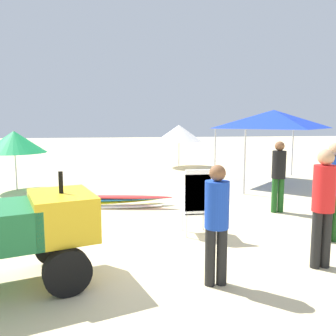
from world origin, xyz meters
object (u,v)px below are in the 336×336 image
Objects in this scene: beach_umbrella_left at (14,142)px; lifeguard_near_right at (323,200)px; lifeguard_near_center at (217,217)px; cooler_box at (62,224)px; popup_canopy at (273,119)px; stacked_plastic_chairs at (196,197)px; lifeguard_near_left at (333,185)px; surfboard_pile at (119,201)px; beach_umbrella_mid at (179,133)px; lifeguard_far_right at (279,172)px.

lifeguard_near_right is at bearing -48.31° from beach_umbrella_left.
lifeguard_near_center is at bearing -169.42° from lifeguard_near_right.
popup_canopy is at bearing 35.34° from cooler_box.
lifeguard_near_left is at bearing -16.52° from stacked_plastic_chairs.
beach_umbrella_mid reaches higher than surfboard_pile.
lifeguard_near_left is 1.33m from lifeguard_near_right.
stacked_plastic_chairs is 2.06m from lifeguard_near_center.
beach_umbrella_left is 5.24m from cooler_box.
surfboard_pile is (-1.45, 2.43, -0.58)m from stacked_plastic_chairs.
popup_canopy reaches higher than beach_umbrella_left.
surfboard_pile is at bearing -153.44° from popup_canopy.
lifeguard_near_center is 3.57m from cooler_box.
lifeguard_near_left is at bearing -40.03° from beach_umbrella_left.
stacked_plastic_chairs is 6.97m from beach_umbrella_left.
stacked_plastic_chairs is at bearing -59.23° from surfboard_pile.
beach_umbrella_left is 7.75m from beach_umbrella_mid.
lifeguard_near_center is at bearing -74.41° from surfboard_pile.
beach_umbrella_left is at bearing 121.59° from lifeguard_near_center.
popup_canopy is at bearing 26.56° from surfboard_pile.
beach_umbrella_mid is at bearing 81.80° from stacked_plastic_chairs.
popup_canopy reaches higher than lifeguard_far_right.
surfboard_pile is 4.41m from beach_umbrella_left.
stacked_plastic_chairs is 0.67× the size of beach_umbrella_left.
popup_canopy reaches higher than stacked_plastic_chairs.
surfboard_pile is at bearing -110.92° from beach_umbrella_mid.
lifeguard_far_right is 8.65m from beach_umbrella_mid.
surfboard_pile is 2.19m from cooler_box.
lifeguard_near_right is at bearing -54.63° from surfboard_pile.
lifeguard_far_right reaches higher than lifeguard_near_center.
surfboard_pile is 5.28× the size of cooler_box.
surfboard_pile is at bearing 140.48° from lifeguard_near_left.
cooler_box is at bearing 168.14° from stacked_plastic_chairs.
stacked_plastic_chairs is 2.50× the size of cooler_box.
lifeguard_far_right is at bearing -28.51° from beach_umbrella_left.
surfboard_pile is at bearing 105.59° from lifeguard_near_center.
stacked_plastic_chairs is 0.47× the size of surfboard_pile.
lifeguard_far_right reaches higher than stacked_plastic_chairs.
lifeguard_near_center is at bearing -47.57° from cooler_box.
lifeguard_near_left is 1.06× the size of lifeguard_far_right.
lifeguard_near_right is (1.50, -1.72, 0.28)m from stacked_plastic_chairs.
beach_umbrella_mid is at bearing 94.82° from lifeguard_near_left.
popup_canopy is at bearing 67.47° from lifeguard_far_right.
lifeguard_near_left reaches higher than lifeguard_far_right.
lifeguard_near_right is 0.82× the size of beach_umbrella_mid.
popup_canopy is at bearing 60.45° from lifeguard_near_center.
lifeguard_near_left is 2.88m from lifeguard_near_center.
popup_canopy is at bearing -0.61° from beach_umbrella_left.
beach_umbrella_left reaches higher than surfboard_pile.
beach_umbrella_left is 3.75× the size of cooler_box.
lifeguard_near_center is 0.95× the size of lifeguard_far_right.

